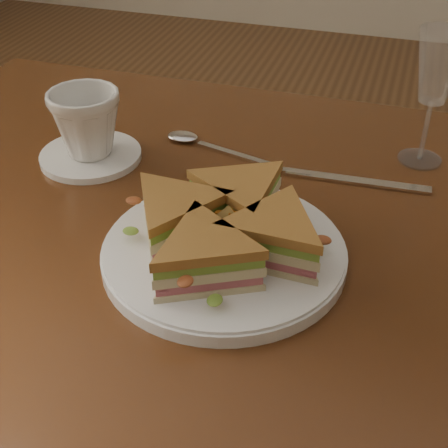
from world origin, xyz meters
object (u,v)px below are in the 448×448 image
(coffee_cup, at_px, (86,123))
(knife, at_px, (346,180))
(table, at_px, (247,279))
(saucer, at_px, (91,156))
(wine_glass, at_px, (438,70))
(plate, at_px, (224,253))
(sandwich_wedges, at_px, (224,228))
(spoon, at_px, (195,141))

(coffee_cup, bearing_deg, knife, -10.25)
(table, relative_size, saucer, 8.10)
(knife, bearing_deg, coffee_cup, -174.94)
(knife, height_order, wine_glass, wine_glass)
(table, height_order, plate, plate)
(table, relative_size, sandwich_wedges, 4.63)
(knife, xyz_separation_m, saucer, (-0.37, -0.05, 0.00))
(plate, xyz_separation_m, knife, (0.11, 0.22, -0.01))
(sandwich_wedges, relative_size, saucer, 1.75)
(coffee_cup, bearing_deg, saucer, 72.08)
(coffee_cup, bearing_deg, table, -34.94)
(sandwich_wedges, bearing_deg, saucer, 147.31)
(spoon, bearing_deg, wine_glass, 23.29)
(sandwich_wedges, xyz_separation_m, knife, (0.11, 0.22, -0.04))
(plate, xyz_separation_m, spoon, (-0.13, 0.26, -0.00))
(wine_glass, bearing_deg, plate, -123.79)
(plate, relative_size, coffee_cup, 2.77)
(knife, relative_size, saucer, 1.45)
(table, height_order, spoon, spoon)
(wine_glass, bearing_deg, table, -131.78)
(wine_glass, distance_m, saucer, 0.50)
(plate, height_order, coffee_cup, coffee_cup)
(sandwich_wedges, bearing_deg, spoon, 116.43)
(spoon, distance_m, coffee_cup, 0.17)
(table, distance_m, saucer, 0.30)
(sandwich_wedges, height_order, spoon, sandwich_wedges)
(table, distance_m, wine_glass, 0.38)
(plate, bearing_deg, spoon, 116.43)
(knife, distance_m, saucer, 0.37)
(spoon, xyz_separation_m, coffee_cup, (-0.13, -0.09, 0.05))
(knife, height_order, coffee_cup, coffee_cup)
(plate, xyz_separation_m, sandwich_wedges, (-0.00, -0.00, 0.04))
(plate, bearing_deg, saucer, 147.31)
(saucer, bearing_deg, plate, -32.69)
(spoon, relative_size, knife, 0.84)
(knife, bearing_deg, table, -131.18)
(coffee_cup, bearing_deg, plate, -50.62)
(table, xyz_separation_m, spoon, (-0.13, 0.17, 0.10))
(sandwich_wedges, height_order, wine_glass, wine_glass)
(sandwich_wedges, xyz_separation_m, coffee_cup, (-0.26, 0.17, 0.01))
(plate, xyz_separation_m, saucer, (-0.26, 0.17, -0.00))
(knife, xyz_separation_m, wine_glass, (0.09, 0.09, 0.14))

